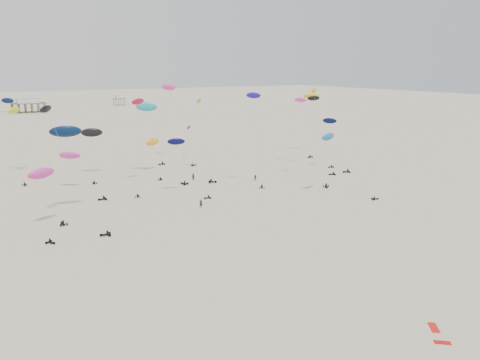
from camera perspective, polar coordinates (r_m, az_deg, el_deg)
ground_plane at (r=200.66m, az=-16.46°, el=4.56°), size 900.00×900.00×0.00m
pavilion_main at (r=345.69m, az=-24.37°, el=8.20°), size 21.00×13.00×9.80m
pavilion_small at (r=388.76m, az=-14.49°, el=9.33°), size 9.00×7.00×8.00m
rig_0 at (r=139.62m, az=-25.98°, el=6.03°), size 3.72×17.35×24.44m
rig_1 at (r=115.34m, az=2.02°, el=6.48°), size 4.46×4.60×23.90m
rig_2 at (r=139.27m, az=10.95°, el=5.62°), size 8.11×11.00×16.13m
rig_3 at (r=122.18m, az=9.58°, el=6.31°), size 5.23×11.88×24.86m
rig_4 at (r=142.22m, az=-25.51°, el=6.69°), size 7.59×10.38×19.67m
rig_5 at (r=117.61m, az=-12.35°, el=7.42°), size 7.62×12.76×23.21m
rig_6 at (r=93.43m, az=-22.98°, el=-0.06°), size 5.75×12.87×13.33m
rig_7 at (r=151.37m, az=-6.03°, el=4.52°), size 7.09×15.47×16.62m
rig_8 at (r=129.47m, az=-10.69°, el=7.50°), size 8.12×18.48×23.19m
rig_10 at (r=164.68m, az=8.69°, el=9.08°), size 9.80×10.84×21.63m
rig_11 at (r=128.50m, az=-4.34°, el=5.36°), size 6.28×17.25×23.94m
rig_12 at (r=144.36m, az=8.42°, el=7.44°), size 8.13×11.85×21.62m
rig_13 at (r=151.38m, az=-8.84°, el=9.52°), size 9.01×9.70×24.74m
rig_14 at (r=110.58m, az=11.49°, el=4.13°), size 10.27×11.43×16.93m
rig_15 at (r=135.53m, az=-17.61°, el=5.11°), size 6.52×13.38×15.20m
rig_16 at (r=136.08m, az=-10.53°, el=4.13°), size 5.85×14.03×13.46m
rig_17 at (r=120.50m, az=-19.52°, el=2.13°), size 7.85×17.16×16.09m
rig_18 at (r=99.13m, az=-20.54°, el=4.44°), size 7.28×9.60×18.79m
rig_19 at (r=138.74m, az=10.52°, el=6.41°), size 8.19×12.74×22.50m
rig_20 at (r=109.62m, az=-7.09°, el=3.44°), size 7.66×9.05×14.53m
rig_21 at (r=91.44m, az=-20.25°, el=2.94°), size 9.27×15.46×25.07m
spectator_0 at (r=102.12m, az=-4.78°, el=-3.32°), size 0.93×0.87×2.10m
spectator_1 at (r=125.54m, az=1.90°, el=-0.06°), size 1.02×0.70×1.92m
spectator_3 at (r=126.47m, az=-5.72°, el=-0.02°), size 1.00×0.88×2.30m
grounded_kite_a at (r=61.62m, az=22.55°, el=-16.30°), size 2.05×2.29×0.08m
grounded_kite_b at (r=59.10m, az=23.46°, el=-17.75°), size 1.84×1.68×0.07m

